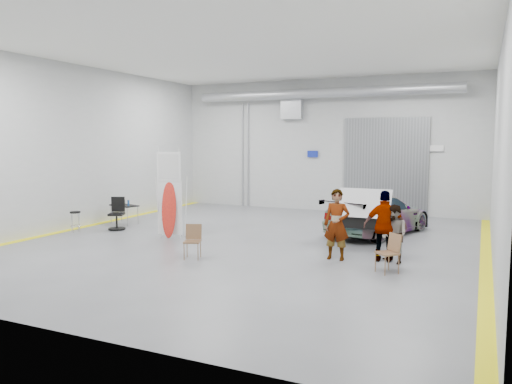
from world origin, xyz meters
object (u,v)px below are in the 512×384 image
at_px(person_a, 337,224).
at_px(folding_chair_near, 193,248).
at_px(person_b, 394,234).
at_px(surfboard_display, 168,201).
at_px(work_table, 123,205).
at_px(sedan_car, 378,214).
at_px(folding_chair_far, 387,261).
at_px(person_c, 385,226).
at_px(shop_stool, 75,222).
at_px(office_chair, 118,216).

relative_size(person_a, folding_chair_near, 2.08).
xyz_separation_m(person_b, surfboard_display, (-7.42, 0.40, 0.45)).
bearing_deg(work_table, person_b, -10.67).
height_order(sedan_car, surfboard_display, surfboard_display).
bearing_deg(surfboard_display, folding_chair_far, -23.67).
distance_m(person_a, person_c, 1.27).
bearing_deg(person_b, shop_stool, -139.96).
xyz_separation_m(sedan_car, folding_chair_near, (-3.91, -5.81, -0.40)).
bearing_deg(work_table, office_chair, -58.68).
height_order(folding_chair_near, folding_chair_far, folding_chair_far).
relative_size(sedan_car, work_table, 3.73).
distance_m(person_b, folding_chair_near, 5.43).
bearing_deg(folding_chair_near, sedan_car, 35.77).
distance_m(person_b, folding_chair_far, 1.18).
height_order(person_a, person_c, person_a).
bearing_deg(work_table, shop_stool, -97.88).
relative_size(person_c, folding_chair_near, 2.06).
height_order(sedan_car, person_c, person_c).
relative_size(person_b, folding_chair_far, 1.61).
relative_size(person_b, surfboard_display, 0.51).
distance_m(sedan_car, person_b, 4.18).
bearing_deg(folding_chair_near, surfboard_display, 116.20).
xyz_separation_m(sedan_car, person_a, (-0.30, -4.26, 0.28)).
height_order(sedan_car, shop_stool, sedan_car).
relative_size(surfboard_display, shop_stool, 4.07).
distance_m(person_a, person_b, 1.52).
bearing_deg(sedan_car, shop_stool, 41.90).
bearing_deg(folding_chair_far, office_chair, -147.25).
bearing_deg(person_b, person_a, -131.33).
height_order(folding_chair_near, office_chair, office_chair).
height_order(person_b, surfboard_display, surfboard_display).
bearing_deg(person_b, folding_chair_near, -121.48).
bearing_deg(person_a, folding_chair_far, -29.19).
distance_m(person_a, shop_stool, 9.45).
distance_m(person_b, person_c, 0.32).
bearing_deg(folding_chair_near, person_b, -0.78).
relative_size(folding_chair_near, office_chair, 0.80).
height_order(person_c, folding_chair_far, person_c).
distance_m(person_a, work_table, 9.40).
bearing_deg(person_c, folding_chair_near, 13.59).
distance_m(folding_chair_near, work_table, 6.71).
relative_size(sedan_car, person_b, 3.06).
xyz_separation_m(person_c, office_chair, (-9.68, 0.84, -0.45)).
xyz_separation_m(work_table, office_chair, (0.67, -1.11, -0.22)).
bearing_deg(office_chair, person_a, -31.52).
distance_m(folding_chair_far, work_table, 11.08).
height_order(person_c, office_chair, person_c).
relative_size(folding_chair_far, shop_stool, 1.30).
relative_size(sedan_car, shop_stool, 6.40).
relative_size(person_a, work_table, 1.52).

